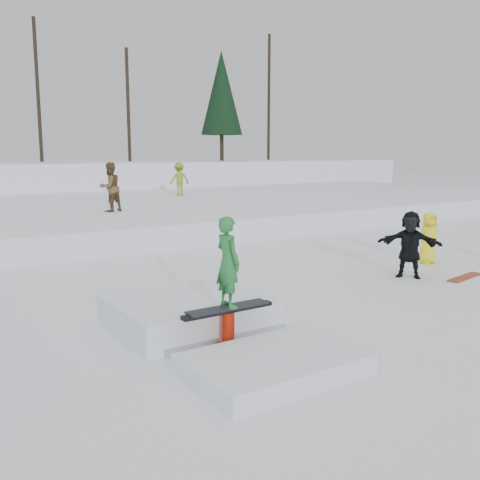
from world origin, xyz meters
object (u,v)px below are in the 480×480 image
spectator_yellow (429,238)px  jib_rail_feature (210,321)px  spectator_dark (410,244)px  walker_ygreen (179,179)px  walker_olive (110,187)px

spectator_yellow → jib_rail_feature: (-8.16, -1.91, -0.41)m
spectator_dark → jib_rail_feature: jib_rail_feature is taller
jib_rail_feature → spectator_yellow: bearing=13.2°
walker_ygreen → spectator_yellow: bearing=89.7°
spectator_yellow → jib_rail_feature: jib_rail_feature is taller
spectator_dark → jib_rail_feature: bearing=-114.7°
spectator_yellow → walker_olive: bearing=118.4°
walker_ygreen → spectator_dark: 17.10m
walker_olive → jib_rail_feature: size_ratio=0.43×
spectator_yellow → spectator_dark: size_ratio=0.87×
walker_ygreen → spectator_yellow: walker_ygreen is taller
walker_olive → walker_ygreen: bearing=-156.3°
walker_olive → spectator_dark: bearing=87.0°
walker_olive → spectator_yellow: bearing=96.6°
walker_olive → walker_ygreen: (5.79, 5.53, -0.08)m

